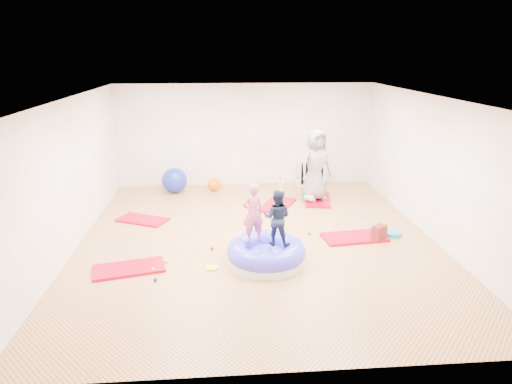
{
  "coord_description": "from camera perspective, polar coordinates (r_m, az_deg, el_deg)",
  "views": [
    {
      "loc": [
        -0.71,
        -8.45,
        3.62
      ],
      "look_at": [
        0.0,
        0.3,
        0.9
      ],
      "focal_mm": 32.0,
      "sensor_mm": 36.0,
      "label": 1
    }
  ],
  "objects": [
    {
      "name": "child_pink",
      "position": [
        7.98,
        -0.38,
        -2.31
      ],
      "size": [
        0.46,
        0.36,
        1.09
      ],
      "primitive_type": "imported",
      "rotation": [
        0.0,
        0.0,
        3.43
      ],
      "color": "#D85878",
      "rests_on": "inflatable_cushion"
    },
    {
      "name": "cube_shelf",
      "position": [
        12.92,
        6.89,
        2.48
      ],
      "size": [
        0.72,
        0.36,
        0.72
      ],
      "color": "white",
      "rests_on": "ground"
    },
    {
      "name": "balance_disc",
      "position": [
        9.79,
        16.69,
        -5.0
      ],
      "size": [
        0.36,
        0.36,
        0.08
      ],
      "primitive_type": "cylinder",
      "color": "teal",
      "rests_on": "ground"
    },
    {
      "name": "gym_mat_rear_right",
      "position": [
        11.63,
        7.7,
        -0.96
      ],
      "size": [
        0.82,
        1.3,
        0.05
      ],
      "primitive_type": "cube",
      "rotation": [
        0.0,
        0.0,
        1.38
      ],
      "color": "#BB0030",
      "rests_on": "ground"
    },
    {
      "name": "adult_caregiver",
      "position": [
        11.34,
        7.45,
        3.39
      ],
      "size": [
        1.03,
        0.88,
        1.77
      ],
      "primitive_type": "imported",
      "rotation": [
        0.0,
        0.0,
        0.45
      ],
      "color": "gray",
      "rests_on": "gym_mat_rear_right"
    },
    {
      "name": "yellow_toy",
      "position": [
        8.07,
        -5.53,
        -9.41
      ],
      "size": [
        0.22,
        0.22,
        0.03
      ],
      "primitive_type": "cylinder",
      "color": "#F8FF2C",
      "rests_on": "ground"
    },
    {
      "name": "infant",
      "position": [
        11.37,
        6.81,
        -0.69
      ],
      "size": [
        0.33,
        0.33,
        0.19
      ],
      "color": "#8FA9D5",
      "rests_on": "gym_mat_rear_right"
    },
    {
      "name": "gym_mat_front_left",
      "position": [
        8.28,
        -15.61,
        -9.2
      ],
      "size": [
        1.31,
        0.87,
        0.05
      ],
      "primitive_type": "cube",
      "rotation": [
        0.0,
        0.0,
        0.24
      ],
      "color": "#BB0030",
      "rests_on": "ground"
    },
    {
      "name": "backpack",
      "position": [
        9.4,
        15.15,
        -4.99
      ],
      "size": [
        0.33,
        0.3,
        0.33
      ],
      "primitive_type": "cube",
      "rotation": [
        0.0,
        0.0,
        0.6
      ],
      "color": "red",
      "rests_on": "ground"
    },
    {
      "name": "exercise_ball_orange",
      "position": [
        12.35,
        -5.25,
        0.96
      ],
      "size": [
        0.36,
        0.36,
        0.36
      ],
      "primitive_type": "sphere",
      "color": "#FD6000",
      "rests_on": "ground"
    },
    {
      "name": "inflatable_cushion",
      "position": [
        8.18,
        1.28,
        -7.72
      ],
      "size": [
        1.41,
        1.41,
        0.44
      ],
      "rotation": [
        0.0,
        0.0,
        0.04
      ],
      "color": "silver",
      "rests_on": "ground"
    },
    {
      "name": "exercise_ball_blue",
      "position": [
        12.3,
        -10.15,
        1.44
      ],
      "size": [
        0.66,
        0.66,
        0.66
      ],
      "primitive_type": "sphere",
      "color": "#1825A4",
      "rests_on": "ground"
    },
    {
      "name": "infant_play_gym",
      "position": [
        11.97,
        4.12,
        1.14
      ],
      "size": [
        0.62,
        0.58,
        0.47
      ],
      "rotation": [
        0.0,
        0.0,
        -0.24
      ],
      "color": "white",
      "rests_on": "ground"
    },
    {
      "name": "child_navy",
      "position": [
        7.9,
        2.65,
        -2.89
      ],
      "size": [
        0.58,
        0.51,
        1.0
      ],
      "primitive_type": "imported",
      "rotation": [
        0.0,
        0.0,
        2.82
      ],
      "color": "#151F39",
      "rests_on": "inflatable_cushion"
    },
    {
      "name": "gym_mat_mid_left",
      "position": [
        10.49,
        -13.99,
        -3.39
      ],
      "size": [
        1.23,
        0.97,
        0.05
      ],
      "primitive_type": "cube",
      "rotation": [
        0.0,
        0.0,
        -0.45
      ],
      "color": "#BB0030",
      "rests_on": "ground"
    },
    {
      "name": "gym_mat_right",
      "position": [
        9.45,
        12.18,
        -5.55
      ],
      "size": [
        1.33,
        0.78,
        0.05
      ],
      "primitive_type": "cube",
      "rotation": [
        0.0,
        0.0,
        0.12
      ],
      "color": "#BB0030",
      "rests_on": "ground"
    },
    {
      "name": "room",
      "position": [
        8.77,
        0.16,
        2.54
      ],
      "size": [
        7.01,
        8.01,
        2.81
      ],
      "color": "tan",
      "rests_on": "ground"
    },
    {
      "name": "ball_pit_balls",
      "position": [
        8.96,
        -2.07,
        -6.39
      ],
      "size": [
        4.26,
        3.09,
        0.07
      ],
      "color": "red",
      "rests_on": "ground"
    },
    {
      "name": "gym_mat_center_back",
      "position": [
        11.15,
        2.68,
        -1.62
      ],
      "size": [
        1.08,
        1.35,
        0.05
      ],
      "primitive_type": "cube",
      "rotation": [
        0.0,
        0.0,
        1.11
      ],
      "color": "#BB0030",
      "rests_on": "ground"
    }
  ]
}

